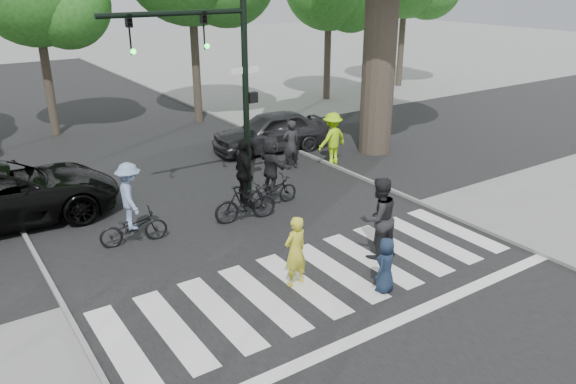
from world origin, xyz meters
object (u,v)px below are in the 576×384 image
Objects in this scene: pedestrian_adult at (379,218)px; car_suv at (3,194)px; cyclist_mid at (245,189)px; pedestrian_woman at (295,251)px; car_grey at (271,131)px; pedestrian_child at (386,265)px; cyclist_left at (131,210)px; cyclist_right at (271,175)px; traffic_signal at (218,69)px.

pedestrian_adult is 9.95m from car_suv.
cyclist_mid is (-1.56, 3.55, -0.06)m from pedestrian_adult.
car_grey is (4.92, 8.73, -0.04)m from pedestrian_woman.
pedestrian_child is 10.31m from car_suv.
pedestrian_child is 0.62× the size of pedestrian_adult.
car_grey is (3.48, 10.01, 0.15)m from pedestrian_child.
cyclist_left reaches higher than cyclist_right.
cyclist_mid reaches higher than cyclist_right.
cyclist_left is at bearing -177.30° from cyclist_right.
traffic_signal is 3.73× the size of pedestrian_woman.
pedestrian_woman reaches higher than pedestrian_child.
pedestrian_adult is at bearing -40.52° from cyclist_left.
cyclist_mid reaches higher than pedestrian_child.
car_suv is (-6.05, 8.35, 0.22)m from pedestrian_child.
pedestrian_adult is 0.94× the size of cyclist_left.
cyclist_left is 3.99m from car_suv.
cyclist_mid is at bearing -104.81° from pedestrian_child.
traffic_signal is at bearing 21.14° from cyclist_left.
pedestrian_child is at bearing -12.29° from car_grey.
cyclist_mid reaches higher than car_grey.
traffic_signal is 3.01× the size of pedestrian_adult.
cyclist_left is 0.47× the size of car_grey.
traffic_signal reaches higher than car_suv.
pedestrian_child is (0.46, -6.41, -3.29)m from traffic_signal.
pedestrian_child is 0.27× the size of car_grey.
cyclist_left is at bearing 173.28° from cyclist_mid.
pedestrian_woman is at bearing -143.30° from car_suv.
car_grey is at bearing -102.61° from pedestrian_adult.
pedestrian_woman reaches higher than car_grey.
cyclist_left is 0.92× the size of cyclist_mid.
traffic_signal reaches higher than cyclist_left.
cyclist_left reaches higher than car_suv.
cyclist_right reaches higher than pedestrian_adult.
pedestrian_woman is 0.76× the size of cyclist_left.
pedestrian_child is 6.33m from cyclist_left.
traffic_signal reaches higher than cyclist_mid.
cyclist_left reaches higher than pedestrian_child.
pedestrian_woman is 0.70× the size of cyclist_mid.
pedestrian_woman is 4.57m from cyclist_right.
traffic_signal is 2.83× the size of cyclist_left.
pedestrian_woman is 0.36× the size of car_grey.
cyclist_left is (-2.20, 3.90, 0.12)m from pedestrian_woman.
cyclist_left is 4.21m from cyclist_right.
traffic_signal is 6.07m from pedestrian_woman.
cyclist_mid is 6.47m from car_suv.
traffic_signal reaches higher than cyclist_right.
cyclist_mid reaches higher than pedestrian_adult.
pedestrian_adult is 0.96× the size of cyclist_right.
cyclist_mid reaches higher than cyclist_left.
cyclist_left reaches higher than pedestrian_woman.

